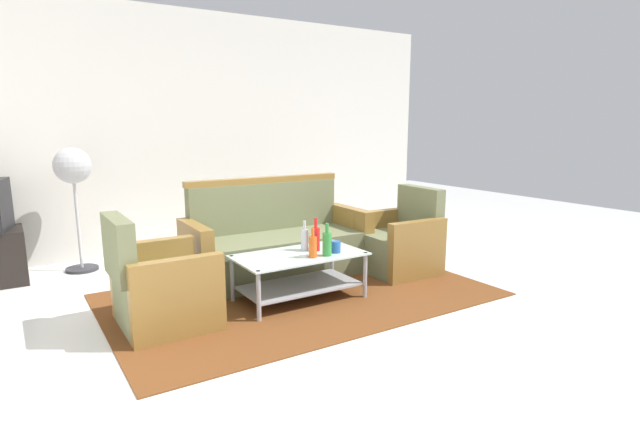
% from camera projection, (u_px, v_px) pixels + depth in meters
% --- Properties ---
extents(ground_plane, '(14.00, 14.00, 0.00)m').
position_uv_depth(ground_plane, '(347.00, 321.00, 3.91)').
color(ground_plane, white).
extents(wall_back, '(6.52, 0.12, 2.80)m').
position_uv_depth(wall_back, '(204.00, 132.00, 6.17)').
color(wall_back, silver).
rests_on(wall_back, ground).
extents(rug, '(3.27, 2.04, 0.01)m').
position_uv_depth(rug, '(301.00, 295.00, 4.50)').
color(rug, brown).
rests_on(rug, ground).
extents(couch, '(1.81, 0.76, 0.96)m').
position_uv_depth(couch, '(277.00, 245.00, 5.00)').
color(couch, '#6B704C').
rests_on(couch, rug).
extents(armchair_left, '(0.70, 0.76, 0.85)m').
position_uv_depth(armchair_left, '(161.00, 289.00, 3.79)').
color(armchair_left, '#6B704C').
rests_on(armchair_left, rug).
extents(armchair_right, '(0.72, 0.78, 0.85)m').
position_uv_depth(armchair_right, '(398.00, 244.00, 5.17)').
color(armchair_right, '#6B704C').
rests_on(armchair_right, rug).
extents(coffee_table, '(1.10, 0.60, 0.40)m').
position_uv_depth(coffee_table, '(299.00, 270.00, 4.33)').
color(coffee_table, silver).
rests_on(coffee_table, rug).
extents(bottle_red, '(0.07, 0.07, 0.29)m').
position_uv_depth(bottle_red, '(316.00, 238.00, 4.39)').
color(bottle_red, red).
rests_on(bottle_red, coffee_table).
extents(bottle_clear, '(0.07, 0.07, 0.26)m').
position_uv_depth(bottle_clear, '(305.00, 239.00, 4.42)').
color(bottle_clear, silver).
rests_on(bottle_clear, coffee_table).
extents(bottle_orange, '(0.07, 0.07, 0.25)m').
position_uv_depth(bottle_orange, '(313.00, 246.00, 4.18)').
color(bottle_orange, '#D85919').
rests_on(bottle_orange, coffee_table).
extents(bottle_green, '(0.08, 0.08, 0.28)m').
position_uv_depth(bottle_green, '(327.00, 243.00, 4.23)').
color(bottle_green, '#2D8C38').
rests_on(bottle_green, coffee_table).
extents(cup, '(0.08, 0.08, 0.10)m').
position_uv_depth(cup, '(336.00, 247.00, 4.34)').
color(cup, '#2659A5').
rests_on(cup, coffee_table).
extents(pedestal_fan, '(0.36, 0.36, 1.27)m').
position_uv_depth(pedestal_fan, '(73.00, 173.00, 5.06)').
color(pedestal_fan, '#2D2D33').
rests_on(pedestal_fan, ground).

